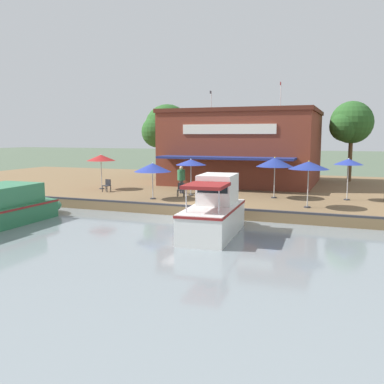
# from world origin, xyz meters

# --- Properties ---
(ground_plane) EXTENTS (220.00, 220.00, 0.00)m
(ground_plane) POSITION_xyz_m (0.00, 0.00, 0.00)
(ground_plane) COLOR #4C5B47
(quay_deck) EXTENTS (22.00, 56.00, 0.60)m
(quay_deck) POSITION_xyz_m (-11.00, 0.00, 0.30)
(quay_deck) COLOR brown
(quay_deck) RESTS_ON ground
(quay_edge_fender) EXTENTS (0.20, 50.40, 0.10)m
(quay_edge_fender) POSITION_xyz_m (-0.10, 0.00, 0.65)
(quay_edge_fender) COLOR #2D2D33
(quay_edge_fender) RESTS_ON quay_deck
(waterfront_restaurant) EXTENTS (11.59, 11.73, 8.04)m
(waterfront_restaurant) POSITION_xyz_m (-13.21, -0.27, 3.54)
(waterfront_restaurant) COLOR brown
(waterfront_restaurant) RESTS_ON quay_deck
(patio_umbrella_mid_patio_right) EXTENTS (2.07, 2.07, 2.53)m
(patio_umbrella_mid_patio_right) POSITION_xyz_m (-5.18, -8.84, 2.87)
(patio_umbrella_mid_patio_right) COLOR #B7B7B7
(patio_umbrella_mid_patio_right) RESTS_ON quay_deck
(patio_umbrella_far_corner) EXTENTS (1.96, 1.96, 2.39)m
(patio_umbrella_far_corner) POSITION_xyz_m (-4.34, -1.57, 2.76)
(patio_umbrella_far_corner) COLOR #B7B7B7
(patio_umbrella_far_corner) RESTS_ON quay_deck
(patio_umbrella_near_quay_edge) EXTENTS (2.25, 2.25, 2.24)m
(patio_umbrella_near_quay_edge) POSITION_xyz_m (-2.04, -3.20, 2.54)
(patio_umbrella_near_quay_edge) COLOR #B7B7B7
(patio_umbrella_near_quay_edge) RESTS_ON quay_deck
(patio_umbrella_back_row) EXTENTS (2.14, 2.14, 2.54)m
(patio_umbrella_back_row) POSITION_xyz_m (-2.13, 6.00, 2.89)
(patio_umbrella_back_row) COLOR #B7B7B7
(patio_umbrella_back_row) RESTS_ON quay_deck
(patio_umbrella_mid_patio_left) EXTENTS (2.29, 2.29, 2.56)m
(patio_umbrella_mid_patio_left) POSITION_xyz_m (-5.11, 3.68, 2.84)
(patio_umbrella_mid_patio_left) COLOR #B7B7B7
(patio_umbrella_mid_patio_left) RESTS_ON quay_deck
(patio_umbrella_by_entrance) EXTENTS (1.71, 1.71, 2.53)m
(patio_umbrella_by_entrance) POSITION_xyz_m (-5.80, 7.95, 2.90)
(patio_umbrella_by_entrance) COLOR #B7B7B7
(patio_umbrella_by_entrance) RESTS_ON quay_deck
(cafe_chair_mid_patio) EXTENTS (0.48, 0.48, 0.85)m
(cafe_chair_mid_patio) POSITION_xyz_m (-4.04, -7.69, 1.08)
(cafe_chair_mid_patio) COLOR #2D2D33
(cafe_chair_mid_patio) RESTS_ON quay_deck
(cafe_chair_beside_entrance) EXTENTS (0.54, 0.54, 0.85)m
(cafe_chair_beside_entrance) POSITION_xyz_m (-3.70, -2.01, 1.08)
(cafe_chair_beside_entrance) COLOR #2D2D33
(cafe_chair_beside_entrance) RESTS_ON quay_deck
(person_mid_patio) EXTENTS (0.52, 0.52, 1.83)m
(person_mid_patio) POSITION_xyz_m (-5.07, -2.55, 1.76)
(person_mid_patio) COLOR #4C4C56
(person_mid_patio) RESTS_ON quay_deck
(motorboat_second_along) EXTENTS (5.93, 2.31, 2.64)m
(motorboat_second_along) POSITION_xyz_m (3.11, 2.49, 1.04)
(motorboat_second_along) COLOR white
(motorboat_second_along) RESTS_ON river_water
(tree_upstream_bank) EXTENTS (4.41, 4.20, 6.74)m
(tree_upstream_bank) POSITION_xyz_m (-15.16, -8.27, 5.12)
(tree_upstream_bank) COLOR brown
(tree_upstream_bank) RESTS_ON quay_deck
(tree_downstream_bank) EXTENTS (3.69, 3.52, 6.71)m
(tree_downstream_bank) POSITION_xyz_m (-16.90, 7.80, 5.44)
(tree_downstream_bank) COLOR brown
(tree_downstream_bank) RESTS_ON quay_deck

